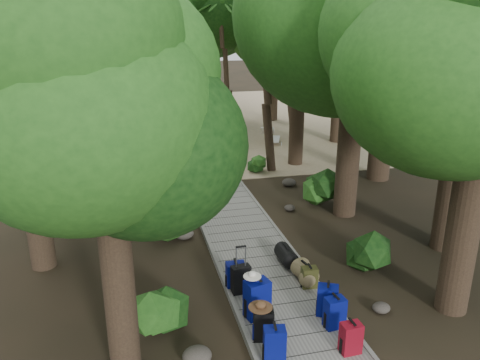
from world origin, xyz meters
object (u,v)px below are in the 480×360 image
object	(u,v)px
backpack_right_c	(327,299)
backpack_right_d	(309,276)
backpack_right_b	(335,311)
suitcase_on_boardwalk	(241,279)
duffel_right_black	(286,255)
kayak	(120,151)
backpack_right_a	(351,336)
backpack_left_b	(264,323)
lone_suitcase_on_sand	(208,150)
backpack_left_d	(236,273)
backpack_left_a	(275,343)
backpack_left_c	(257,297)
duffel_right_khaki	(305,272)
sun_lounger	(273,136)

from	to	relation	value
backpack_right_c	backpack_right_d	distance (m)	1.00
backpack_right_b	suitcase_on_boardwalk	size ratio (longest dim) A/B	1.09
backpack_right_c	backpack_right_d	size ratio (longest dim) A/B	1.34
duffel_right_black	kayak	xyz separation A→B (m)	(-3.73, 10.94, -0.13)
backpack_right_a	kayak	xyz separation A→B (m)	(-3.76, 14.14, -0.24)
duffel_right_black	suitcase_on_boardwalk	bearing A→B (deg)	-144.97
duffel_right_black	suitcase_on_boardwalk	world-z (taller)	suitcase_on_boardwalk
backpack_right_a	backpack_right_c	world-z (taller)	backpack_right_c
backpack_left_b	backpack_right_a	xyz separation A→B (m)	(1.32, -0.68, -0.02)
backpack_right_d	lone_suitcase_on_sand	xyz separation A→B (m)	(-0.30, 10.49, 0.02)
lone_suitcase_on_sand	backpack_left_d	bearing A→B (deg)	-78.82
backpack_right_a	lone_suitcase_on_sand	bearing A→B (deg)	88.26
backpack_left_a	backpack_right_a	world-z (taller)	backpack_left_a
backpack_right_c	lone_suitcase_on_sand	xyz separation A→B (m)	(-0.26, 11.49, -0.07)
backpack_right_a	duffel_right_black	xyz separation A→B (m)	(-0.03, 3.20, -0.11)
backpack_left_d	backpack_right_d	bearing A→B (deg)	-11.59
backpack_left_a	duffel_right_black	world-z (taller)	backpack_left_a
backpack_left_a	lone_suitcase_on_sand	distance (m)	12.52
backpack_left_c	duffel_right_khaki	size ratio (longest dim) A/B	1.45
backpack_left_c	backpack_left_d	xyz separation A→B (m)	(-0.15, 1.13, -0.12)
suitcase_on_boardwalk	sun_lounger	distance (m)	13.09
suitcase_on_boardwalk	sun_lounger	xyz separation A→B (m)	(4.55, 12.28, -0.08)
backpack_left_b	backpack_right_d	size ratio (longest dim) A/B	1.29
backpack_right_c	kayak	world-z (taller)	backpack_right_c
duffel_right_khaki	sun_lounger	xyz separation A→B (m)	(3.10, 12.14, 0.03)
backpack_right_a	suitcase_on_boardwalk	distance (m)	2.61
lone_suitcase_on_sand	kayak	distance (m)	3.89
backpack_left_c	backpack_right_d	distance (m)	1.55
backpack_left_d	kayak	bearing A→B (deg)	104.26
backpack_right_c	backpack_right_d	bearing A→B (deg)	114.11
suitcase_on_boardwalk	kayak	world-z (taller)	suitcase_on_boardwalk
backpack_right_d	suitcase_on_boardwalk	xyz separation A→B (m)	(-1.44, 0.14, 0.05)
backpack_left_d	sun_lounger	bearing A→B (deg)	71.85
backpack_right_c	suitcase_on_boardwalk	size ratio (longest dim) A/B	1.11
backpack_left_c	backpack_left_b	bearing A→B (deg)	-110.98
backpack_right_c	backpack_right_d	xyz separation A→B (m)	(0.04, 1.00, -0.08)
backpack_left_c	backpack_right_d	size ratio (longest dim) A/B	1.68
duffel_right_khaki	sun_lounger	bearing A→B (deg)	65.83
backpack_left_c	backpack_right_a	world-z (taller)	backpack_left_c
backpack_left_c	backpack_right_b	size ratio (longest dim) A/B	1.28
backpack_right_b	backpack_right_c	world-z (taller)	backpack_right_c
backpack_left_d	backpack_right_c	distance (m)	2.01
sun_lounger	lone_suitcase_on_sand	bearing A→B (deg)	-129.34
backpack_right_c	duffel_right_black	size ratio (longest dim) A/B	1.08
backpack_right_c	duffel_right_black	world-z (taller)	backpack_right_c
backpack_right_a	kayak	distance (m)	14.63
backpack_right_b	suitcase_on_boardwalk	distance (m)	2.05
duffel_right_black	sun_lounger	distance (m)	11.77
duffel_right_black	sun_lounger	bearing A→B (deg)	72.66
backpack_left_a	suitcase_on_boardwalk	world-z (taller)	backpack_left_a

